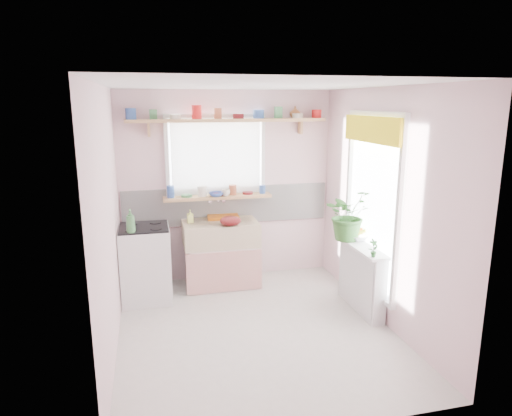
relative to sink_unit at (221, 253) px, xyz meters
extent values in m
plane|color=silver|center=(0.15, -1.29, -0.43)|extent=(3.20, 3.20, 0.00)
plane|color=white|center=(0.15, -1.29, 2.07)|extent=(3.20, 3.20, 0.00)
plane|color=beige|center=(0.15, 0.31, 0.82)|extent=(2.80, 0.00, 2.80)
plane|color=beige|center=(0.15, -2.89, 0.82)|extent=(2.80, 0.00, 2.80)
plane|color=beige|center=(-1.25, -1.29, 0.82)|extent=(0.00, 3.20, 3.20)
plane|color=beige|center=(1.55, -1.29, 0.82)|extent=(0.00, 3.20, 3.20)
cube|color=white|center=(0.15, 0.29, 0.57)|extent=(2.74, 0.03, 0.50)
cube|color=pink|center=(0.15, 0.29, 0.37)|extent=(2.74, 0.02, 0.12)
cube|color=white|center=(0.00, 0.30, 1.22)|extent=(1.20, 0.01, 1.00)
cube|color=white|center=(0.00, 0.24, 1.22)|extent=(1.15, 0.02, 0.95)
cube|color=white|center=(1.54, -1.09, 0.82)|extent=(0.01, 1.10, 1.90)
cube|color=yellow|center=(1.46, -1.09, 1.63)|extent=(0.03, 1.20, 0.28)
cube|color=white|center=(0.00, 0.01, -0.16)|extent=(0.85, 0.55, 0.55)
cube|color=#CD473C|center=(0.00, -0.27, -0.16)|extent=(0.95, 0.02, 0.53)
cube|color=#CAB494|center=(0.00, 0.01, 0.27)|extent=(0.95, 0.55, 0.30)
cylinder|color=silver|center=(0.00, 0.26, 0.67)|extent=(0.03, 0.22, 0.03)
cube|color=white|center=(-0.95, -0.24, 0.02)|extent=(0.58, 0.58, 0.90)
cube|color=black|center=(-0.95, -0.24, 0.47)|extent=(0.56, 0.56, 0.02)
cylinder|color=black|center=(-1.09, -0.38, 0.49)|extent=(0.14, 0.14, 0.01)
cylinder|color=black|center=(-0.81, -0.38, 0.49)|extent=(0.14, 0.14, 0.01)
cylinder|color=black|center=(-1.09, -0.10, 0.49)|extent=(0.14, 0.14, 0.01)
cylinder|color=black|center=(-0.81, -0.10, 0.49)|extent=(0.14, 0.14, 0.01)
cube|color=white|center=(1.45, -1.09, -0.06)|extent=(0.15, 0.90, 0.75)
cube|color=white|center=(1.42, -1.09, 0.33)|extent=(0.22, 0.95, 0.03)
cube|color=tan|center=(0.00, 0.19, 0.71)|extent=(1.40, 0.22, 0.04)
cube|color=tan|center=(0.15, 0.18, 1.69)|extent=(2.52, 0.24, 0.04)
cylinder|color=#3359A5|center=(-1.03, 0.18, 1.77)|extent=(0.11, 0.11, 0.12)
cylinder|color=#3F7F4C|center=(-0.77, 0.18, 1.77)|extent=(0.11, 0.11, 0.12)
cylinder|color=silver|center=(-0.51, 0.18, 1.74)|extent=(0.11, 0.11, 0.06)
cylinder|color=red|center=(-0.24, 0.18, 1.77)|extent=(0.11, 0.11, 0.12)
cylinder|color=#A55133|center=(0.02, 0.18, 1.77)|extent=(0.11, 0.11, 0.12)
cylinder|color=#590F14|center=(0.28, 0.18, 1.74)|extent=(0.11, 0.11, 0.06)
cylinder|color=#3359A5|center=(0.54, 0.18, 1.77)|extent=(0.11, 0.11, 0.12)
cylinder|color=#3F7F4C|center=(0.81, 0.18, 1.77)|extent=(0.11, 0.11, 0.12)
cylinder|color=silver|center=(1.07, 0.18, 1.74)|extent=(0.11, 0.11, 0.06)
cylinder|color=red|center=(1.33, 0.18, 1.77)|extent=(0.11, 0.11, 0.12)
cylinder|color=#3359A5|center=(-0.62, 0.19, 0.79)|extent=(0.11, 0.11, 0.12)
cylinder|color=#3F7F4C|center=(-0.41, 0.19, 0.79)|extent=(0.11, 0.11, 0.12)
cylinder|color=silver|center=(-0.21, 0.19, 0.76)|extent=(0.11, 0.11, 0.06)
cylinder|color=red|center=(0.00, 0.19, 0.79)|extent=(0.11, 0.11, 0.12)
cylinder|color=#A55133|center=(0.21, 0.19, 0.79)|extent=(0.11, 0.11, 0.12)
cylinder|color=#590F14|center=(0.41, 0.19, 0.76)|extent=(0.11, 0.11, 0.06)
cylinder|color=#3359A5|center=(0.62, 0.19, 0.79)|extent=(0.11, 0.11, 0.12)
cube|color=#CA6412|center=(0.07, 0.21, 0.44)|extent=(0.43, 0.33, 0.04)
ellipsoid|color=#570E10|center=(0.10, -0.19, 0.48)|extent=(0.29, 0.29, 0.12)
imported|color=#33692A|center=(1.36, -0.85, 0.65)|extent=(0.68, 0.64, 0.61)
imported|color=white|center=(1.48, -0.89, 0.38)|extent=(0.35, 0.35, 0.07)
imported|color=#276127|center=(1.36, -1.49, 0.44)|extent=(0.12, 0.09, 0.20)
imported|color=#DEF06A|center=(-0.38, 0.06, 0.50)|extent=(0.08, 0.08, 0.17)
imported|color=beige|center=(0.10, 0.13, 0.77)|extent=(0.14, 0.14, 0.09)
imported|color=#3656B2|center=(-0.03, 0.13, 0.76)|extent=(0.19, 0.19, 0.06)
imported|color=#A46232|center=(1.05, 0.24, 1.78)|extent=(0.15, 0.15, 0.15)
imported|color=#408046|center=(-1.09, -0.46, 0.62)|extent=(0.11, 0.11, 0.27)
sphere|color=orange|center=(1.48, -0.89, 0.44)|extent=(0.08, 0.08, 0.08)
sphere|color=orange|center=(1.54, -0.86, 0.44)|extent=(0.08, 0.08, 0.08)
sphere|color=orange|center=(1.43, -0.87, 0.44)|extent=(0.08, 0.08, 0.08)
cylinder|color=yellow|center=(1.50, -0.94, 0.45)|extent=(0.18, 0.04, 0.10)
camera|label=1|loc=(-0.87, -5.58, 1.91)|focal=32.00mm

